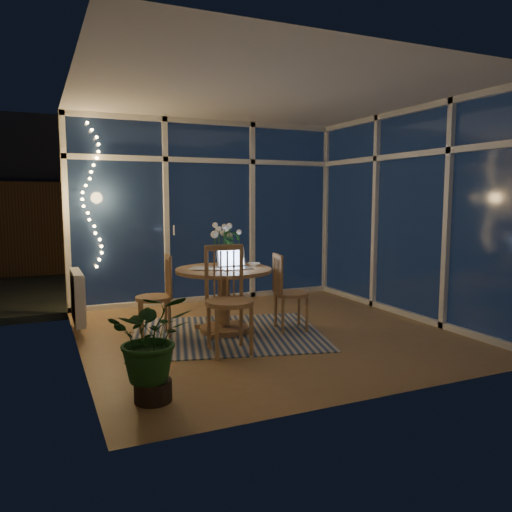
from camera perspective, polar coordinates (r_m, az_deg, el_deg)
name	(u,v)px	position (r m, az deg, el deg)	size (l,w,h in m)	color
floor	(268,332)	(5.66, 1.36, -8.71)	(4.00, 4.00, 0.00)	#9D6C44
ceiling	(269,94)	(5.57, 1.44, 18.04)	(4.00, 4.00, 0.00)	silver
wall_back	(209,212)	(7.32, -5.35, 5.08)	(4.00, 0.04, 2.60)	beige
wall_front	(386,226)	(3.76, 14.62, 3.34)	(4.00, 0.04, 2.60)	beige
wall_left	(74,220)	(4.95, -20.07, 3.91)	(0.04, 4.00, 2.60)	beige
wall_right	(412,214)	(6.57, 17.41, 4.61)	(0.04, 4.00, 2.60)	beige
window_wall_back	(210,212)	(7.28, -5.25, 5.07)	(4.00, 0.10, 2.60)	white
window_wall_right	(410,214)	(6.55, 17.15, 4.61)	(0.10, 4.00, 2.60)	white
radiator	(77,297)	(5.95, -19.76, -4.40)	(0.10, 0.70, 0.58)	silver
fairy_lights	(91,196)	(6.85, -18.33, 6.54)	(0.24, 0.10, 1.85)	#FFBB66
garden_patio	(187,273)	(10.45, -7.95, -1.96)	(12.00, 6.00, 0.10)	black
garden_fence	(156,226)	(10.71, -11.35, 3.35)	(11.00, 0.08, 1.80)	#3B2615
neighbour_roof	(141,171)	(13.71, -13.04, 9.46)	(7.00, 3.00, 2.20)	#353740
garden_shrubs	(137,261)	(8.54, -13.41, -0.57)	(0.90, 0.90, 0.90)	black
rug	(227,334)	(5.58, -3.30, -8.89)	(2.07, 1.65, 0.01)	beige
dining_table	(224,301)	(5.59, -3.69, -5.11)	(1.06, 1.06, 0.72)	#936642
chair_left	(154,296)	(5.50, -11.59, -4.48)	(0.42, 0.42, 0.90)	#936642
chair_right	(291,292)	(5.66, 4.05, -4.10)	(0.41, 0.41, 0.89)	#936642
chair_front	(229,300)	(4.81, -3.06, -5.01)	(0.49, 0.49, 1.06)	#936642
laptop	(235,258)	(5.46, -2.40, -0.24)	(0.33, 0.28, 0.24)	silver
flower_vase	(226,256)	(5.81, -3.45, 0.02)	(0.20, 0.20, 0.21)	white
bowl	(254,264)	(5.72, -0.23, -0.94)	(0.15, 0.15, 0.04)	white
newspapers	(208,268)	(5.52, -5.46, -1.40)	(0.39, 0.30, 0.01)	silver
phone	(235,270)	(5.39, -2.43, -1.59)	(0.10, 0.05, 0.01)	black
potted_plant	(152,352)	(3.81, -11.79, -10.65)	(0.54, 0.47, 0.76)	#18451A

